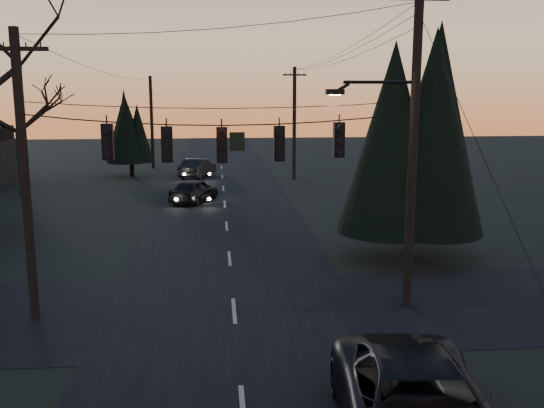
{
  "coord_description": "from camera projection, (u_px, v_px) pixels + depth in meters",
  "views": [
    {
      "loc": [
        -0.49,
        -7.93,
        6.76
      ],
      "look_at": [
        1.03,
        8.3,
        3.7
      ],
      "focal_mm": 40.0,
      "sensor_mm": 36.0,
      "label": 1
    }
  ],
  "objects": [
    {
      "name": "main_road",
      "position": [
        227.0,
        235.0,
        28.62
      ],
      "size": [
        8.0,
        120.0,
        0.02
      ],
      "primitive_type": "cube",
      "color": "black",
      "rests_on": "ground"
    },
    {
      "name": "cross_road",
      "position": [
        234.0,
        311.0,
        18.83
      ],
      "size": [
        60.0,
        7.0,
        0.02
      ],
      "primitive_type": "cube",
      "color": "black",
      "rests_on": "ground"
    },
    {
      "name": "utility_pole_right",
      "position": [
        406.0,
        305.0,
        19.34
      ],
      "size": [
        5.0,
        0.3,
        10.0
      ],
      "primitive_type": null,
      "color": "black",
      "rests_on": "ground"
    },
    {
      "name": "utility_pole_left",
      "position": [
        36.0,
        318.0,
        18.29
      ],
      "size": [
        1.8,
        0.3,
        8.5
      ],
      "primitive_type": null,
      "color": "black",
      "rests_on": "ground"
    },
    {
      "name": "utility_pole_far_r",
      "position": [
        294.0,
        179.0,
        46.74
      ],
      "size": [
        1.8,
        0.3,
        8.5
      ],
      "primitive_type": null,
      "color": "black",
      "rests_on": "ground"
    },
    {
      "name": "utility_pole_far_l",
      "position": [
        153.0,
        168.0,
        53.51
      ],
      "size": [
        0.3,
        0.3,
        8.0
      ],
      "primitive_type": null,
      "color": "black",
      "rests_on": "ground"
    },
    {
      "name": "span_signal_assembly",
      "position": [
        224.0,
        143.0,
        17.84
      ],
      "size": [
        11.5,
        0.44,
        1.59
      ],
      "color": "black",
      "rests_on": "ground"
    },
    {
      "name": "evergreen_right",
      "position": [
        412.0,
        142.0,
        24.33
      ],
      "size": [
        4.74,
        4.74,
        8.23
      ],
      "color": "black",
      "rests_on": "ground"
    },
    {
      "name": "bare_tree_dist",
      "position": [
        17.0,
        106.0,
        38.47
      ],
      "size": [
        6.82,
        6.82,
        8.25
      ],
      "color": "black",
      "rests_on": "ground"
    },
    {
      "name": "evergreen_dist",
      "position": [
        130.0,
        129.0,
        47.69
      ],
      "size": [
        3.37,
        3.37,
        6.39
      ],
      "color": "black",
      "rests_on": "ground"
    },
    {
      "name": "sedan_oncoming_a",
      "position": [
        194.0,
        191.0,
        37.06
      ],
      "size": [
        3.25,
        4.59,
        1.45
      ],
      "primitive_type": "imported",
      "rotation": [
        0.0,
        0.0,
        2.74
      ],
      "color": "black",
      "rests_on": "ground"
    },
    {
      "name": "sedan_oncoming_b",
      "position": [
        198.0,
        168.0,
        47.64
      ],
      "size": [
        2.96,
        4.8,
        1.49
      ],
      "primitive_type": "imported",
      "rotation": [
        0.0,
        0.0,
        2.81
      ],
      "color": "black",
      "rests_on": "ground"
    }
  ]
}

